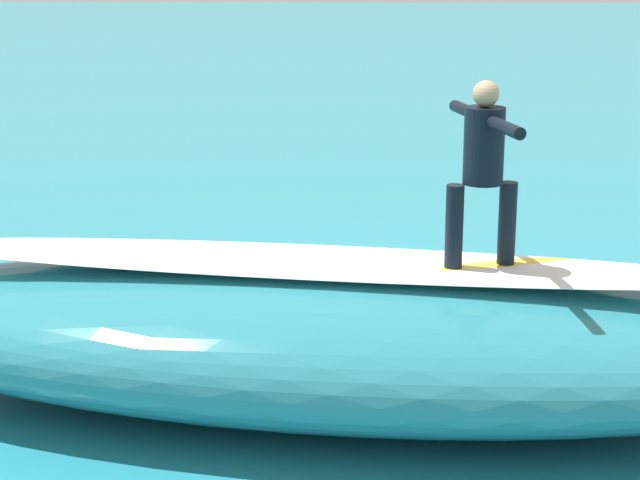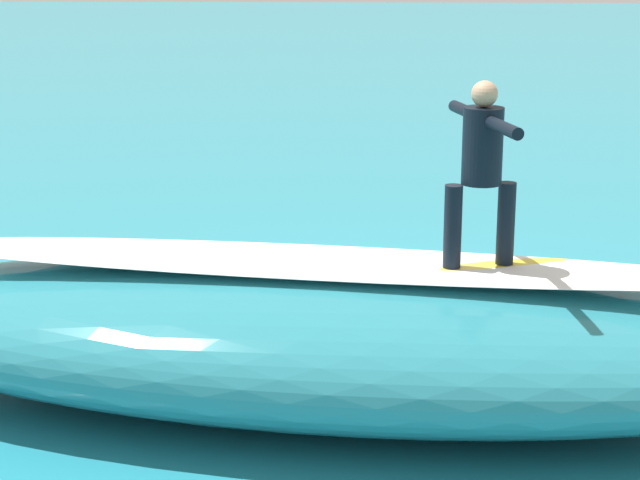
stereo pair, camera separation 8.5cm
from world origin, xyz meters
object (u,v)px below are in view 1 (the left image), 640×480
object	(u,v)px
surfer_riding	(483,160)
surfer_paddling	(195,273)
surfboard_paddling	(205,288)
surfboard_riding	(479,269)

from	to	relation	value
surfer_riding	surfer_paddling	size ratio (longest dim) A/B	0.91
surfer_riding	surfboard_paddling	xyz separation A→B (m)	(2.92, -3.50, -2.30)
surfer_riding	surfboard_paddling	size ratio (longest dim) A/B	0.71
surfboard_riding	surfer_paddling	size ratio (longest dim) A/B	1.16
surfboard_paddling	surfer_riding	bearing A→B (deg)	-38.49
surfer_riding	surfboard_paddling	bearing A→B (deg)	-65.08
surfboard_riding	surfer_riding	bearing A→B (deg)	75.13
surfboard_riding	surfboard_paddling	size ratio (longest dim) A/B	0.90
surfboard_riding	surfer_riding	distance (m)	0.98
surfboard_riding	surfboard_paddling	world-z (taller)	surfboard_riding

